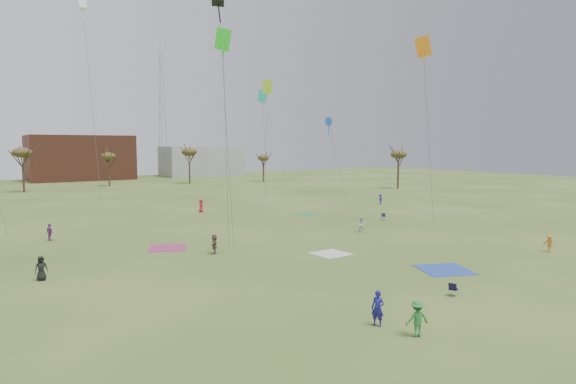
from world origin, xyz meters
TOP-DOWN VIEW (x-y plane):
  - ground at (0.00, 0.00)m, footprint 260.00×260.00m
  - flyer_near_center at (-4.41, -5.76)m, footprint 1.34×1.03m
  - flyer_near_right at (-5.00, -3.65)m, footprint 0.69×0.81m
  - spectator_fore_c at (-4.62, 16.57)m, footprint 1.21×1.62m
  - flyer_mid_a at (-18.25, 15.70)m, footprint 0.90×0.64m
  - flyer_mid_b at (20.09, 0.59)m, footprint 0.70×1.07m
  - spectator_mid_d at (-15.51, 31.00)m, footprint 0.74×1.09m
  - spectator_mid_e at (13.06, 17.05)m, footprint 1.03×1.08m
  - flyer_far_b at (5.29, 41.52)m, footprint 1.05×1.04m
  - flyer_far_c at (32.92, 34.16)m, footprint 0.89×1.18m
  - blanket_blue at (7.34, 1.76)m, footprint 4.77×4.77m
  - blanket_cream at (3.70, 10.84)m, footprint 2.95×2.95m
  - blanket_plum at (-7.17, 21.08)m, footprint 4.30×4.30m
  - blanket_olive at (16.51, 31.92)m, footprint 3.42×3.42m
  - camp_chair_center at (2.54, -2.64)m, footprint 0.69×0.66m
  - camp_chair_right at (21.24, 21.90)m, footprint 0.74×0.74m
  - kites_aloft at (-3.19, 27.46)m, footprint 63.71×61.50m
  - tree_line at (-2.85, 79.12)m, footprint 117.44×49.32m
  - building_brick at (5.00, 120.00)m, footprint 26.00×16.00m
  - building_grey at (40.00, 118.00)m, footprint 24.00×12.00m
  - radio_tower at (30.00, 125.00)m, footprint 1.51×1.72m

SIDE VIEW (x-z plane):
  - ground at x=0.00m, z-range 0.00..0.00m
  - blanket_blue at x=7.34m, z-range -0.01..0.02m
  - blanket_cream at x=3.70m, z-range -0.01..0.02m
  - blanket_plum at x=-7.17m, z-range -0.01..0.02m
  - blanket_olive at x=16.51m, z-range -0.01..0.02m
  - camp_chair_center at x=2.54m, z-range -0.18..0.69m
  - camp_chair_right at x=21.24m, z-range -0.18..0.69m
  - flyer_mid_b at x=20.09m, z-range 0.00..1.55m
  - flyer_far_c at x=32.92m, z-range 0.00..1.62m
  - spectator_fore_c at x=-4.62m, z-range 0.00..1.70m
  - spectator_mid_d at x=-15.51m, z-range 0.00..1.71m
  - flyer_mid_a at x=-18.25m, z-range 0.00..1.72m
  - spectator_mid_e at x=13.06m, z-range 0.00..1.75m
  - flyer_near_center at x=-4.41m, z-range 0.00..1.83m
  - flyer_far_b at x=5.29m, z-range 0.00..1.83m
  - flyer_near_right at x=-5.00m, z-range 0.00..1.88m
  - building_grey at x=40.00m, z-range 0.00..9.00m
  - building_brick at x=5.00m, z-range 0.00..12.00m
  - tree_line at x=-2.85m, z-range 2.63..11.54m
  - radio_tower at x=30.00m, z-range -1.29..39.71m
  - kites_aloft at x=-3.19m, z-range 7.12..35.05m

